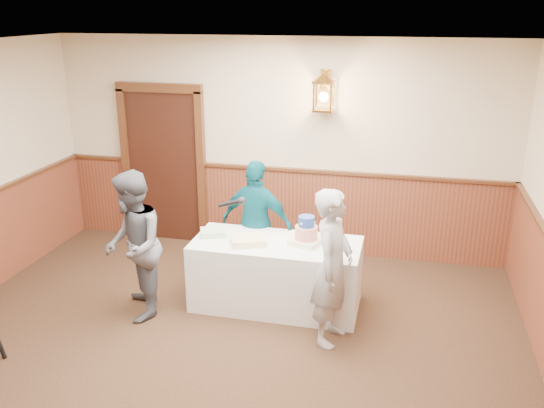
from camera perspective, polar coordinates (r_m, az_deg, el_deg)
The scene contains 8 objects.
room_shell at distance 4.71m, azimuth -8.26°, elevation -1.32°, with size 6.02×7.02×2.81m.
display_table at distance 6.32m, azimuth 0.42°, elevation -6.94°, with size 1.80×0.80×0.75m, color silver.
tiered_cake at distance 6.09m, azimuth 3.41°, elevation -2.89°, with size 0.37×0.37×0.31m.
sheet_cake_yellow at distance 6.11m, azimuth -2.35°, elevation -3.65°, with size 0.36×0.27×0.07m, color #E0E488.
sheet_cake_green at distance 6.37m, azimuth -5.83°, elevation -2.82°, with size 0.28×0.22×0.06m, color #8FC48A.
interviewer at distance 6.13m, azimuth -13.59°, elevation -4.09°, with size 1.55×0.95×1.59m.
baker at distance 5.55m, azimuth 6.02°, elevation -6.27°, with size 0.57×0.37×1.57m, color #A0A0A5.
assistant_p at distance 6.67m, azimuth -1.49°, elevation -1.98°, with size 0.88×0.37×1.51m, color #0D5563.
Camera 1 is at (1.62, -3.64, 3.14)m, focal length 38.00 mm.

